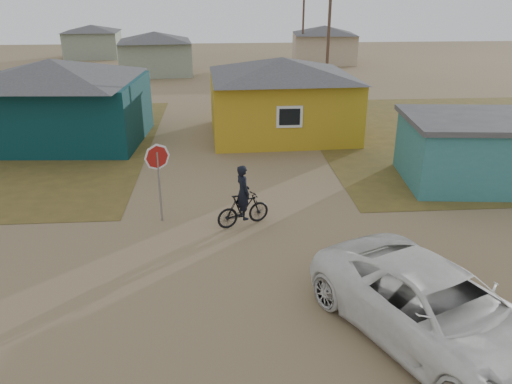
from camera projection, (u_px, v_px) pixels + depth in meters
ground at (251, 283)px, 12.88m from camera, size 120.00×120.00×0.00m
grass_ne at (503, 134)px, 25.85m from camera, size 20.00×18.00×0.00m
house_teal at (56, 100)px, 23.95m from camera, size 8.93×7.08×4.00m
house_yellow at (281, 96)px, 25.20m from camera, size 7.72×6.76×3.90m
shed_turquoise at (487, 150)px, 19.04m from camera, size 6.71×4.93×2.60m
house_pale_west at (155, 52)px, 43.11m from camera, size 7.04×6.15×3.60m
house_beige_east at (324, 44)px, 49.76m from camera, size 6.95×6.05×3.60m
house_pale_north at (93, 41)px, 53.65m from camera, size 6.28×5.81×3.40m
utility_pole_near at (329, 37)px, 32.05m from camera, size 1.40×0.20×8.00m
utility_pole_far at (303, 21)px, 46.88m from camera, size 1.40×0.20×8.00m
stop_sign at (158, 165)px, 15.61m from camera, size 0.85×0.15×2.61m
cyclist at (243, 204)px, 15.75m from camera, size 1.85×1.15×2.02m
vehicle at (438, 310)px, 10.40m from camera, size 5.00×6.59×1.66m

